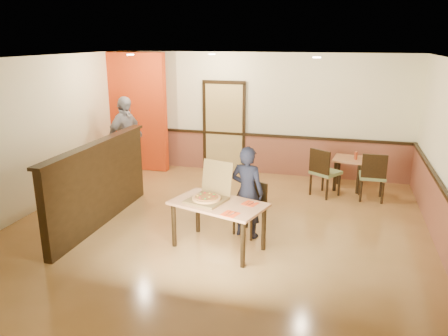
# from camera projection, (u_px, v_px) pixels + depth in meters

# --- Properties ---
(floor) EXTENTS (7.00, 7.00, 0.00)m
(floor) POSITION_uv_depth(u_px,v_px,m) (215.00, 231.00, 7.31)
(floor) COLOR #B68547
(floor) RESTS_ON ground
(ceiling) EXTENTS (7.00, 7.00, 0.00)m
(ceiling) POSITION_uv_depth(u_px,v_px,m) (214.00, 59.00, 6.50)
(ceiling) COLOR black
(ceiling) RESTS_ON wall_back
(wall_back) EXTENTS (7.00, 0.00, 7.00)m
(wall_back) POSITION_uv_depth(u_px,v_px,m) (258.00, 114.00, 10.14)
(wall_back) COLOR #FFFAC7
(wall_back) RESTS_ON floor
(wall_left) EXTENTS (0.00, 7.00, 7.00)m
(wall_left) POSITION_uv_depth(u_px,v_px,m) (27.00, 137.00, 7.79)
(wall_left) COLOR #FFFAC7
(wall_left) RESTS_ON floor
(wainscot_back) EXTENTS (7.00, 0.04, 0.90)m
(wainscot_back) POSITION_uv_depth(u_px,v_px,m) (257.00, 154.00, 10.38)
(wainscot_back) COLOR brown
(wainscot_back) RESTS_ON floor
(chair_rail_back) EXTENTS (7.00, 0.06, 0.06)m
(chair_rail_back) POSITION_uv_depth(u_px,v_px,m) (257.00, 135.00, 10.23)
(chair_rail_back) COLOR black
(chair_rail_back) RESTS_ON wall_back
(wainscot_right) EXTENTS (0.04, 7.00, 0.90)m
(wainscot_right) POSITION_uv_depth(u_px,v_px,m) (446.00, 230.00, 6.29)
(wainscot_right) COLOR brown
(wainscot_right) RESTS_ON floor
(back_door) EXTENTS (0.90, 0.06, 2.10)m
(back_door) POSITION_uv_depth(u_px,v_px,m) (224.00, 128.00, 10.40)
(back_door) COLOR tan
(back_door) RESTS_ON wall_back
(booth_partition) EXTENTS (0.20, 3.10, 1.44)m
(booth_partition) POSITION_uv_depth(u_px,v_px,m) (99.00, 183.00, 7.42)
(booth_partition) COLOR black
(booth_partition) RESTS_ON floor
(red_accent_panel) EXTENTS (1.60, 0.20, 2.78)m
(red_accent_panel) POSITION_uv_depth(u_px,v_px,m) (134.00, 112.00, 10.41)
(red_accent_panel) COLOR #BF350D
(red_accent_panel) RESTS_ON floor
(spot_a) EXTENTS (0.14, 0.14, 0.02)m
(spot_a) POSITION_uv_depth(u_px,v_px,m) (130.00, 55.00, 8.76)
(spot_a) COLOR #FFD5B2
(spot_a) RESTS_ON ceiling
(spot_b) EXTENTS (0.14, 0.14, 0.02)m
(spot_b) POSITION_uv_depth(u_px,v_px,m) (212.00, 54.00, 9.02)
(spot_b) COLOR #FFD5B2
(spot_b) RESTS_ON ceiling
(spot_c) EXTENTS (0.14, 0.14, 0.02)m
(spot_c) POSITION_uv_depth(u_px,v_px,m) (317.00, 57.00, 7.54)
(spot_c) COLOR #FFD5B2
(spot_c) RESTS_ON ceiling
(main_table) EXTENTS (1.55, 1.16, 0.74)m
(main_table) POSITION_uv_depth(u_px,v_px,m) (218.00, 210.00, 6.55)
(main_table) COLOR tan
(main_table) RESTS_ON floor
(diner_chair) EXTENTS (0.57, 0.57, 0.86)m
(diner_chair) POSITION_uv_depth(u_px,v_px,m) (252.00, 206.00, 7.12)
(diner_chair) COLOR olive
(diner_chair) RESTS_ON floor
(side_chair_left) EXTENTS (0.68, 0.68, 0.99)m
(side_chair_left) POSITION_uv_depth(u_px,v_px,m) (324.00, 171.00, 8.77)
(side_chair_left) COLOR olive
(side_chair_left) RESTS_ON floor
(side_chair_right) EXTENTS (0.49, 0.49, 0.98)m
(side_chair_right) POSITION_uv_depth(u_px,v_px,m) (373.00, 175.00, 8.52)
(side_chair_right) COLOR olive
(side_chair_right) RESTS_ON floor
(side_table) EXTENTS (0.71, 0.71, 0.67)m
(side_table) POSITION_uv_depth(u_px,v_px,m) (349.00, 166.00, 9.22)
(side_table) COLOR tan
(side_table) RESTS_ON floor
(diner) EXTENTS (0.61, 0.45, 1.50)m
(diner) POSITION_uv_depth(u_px,v_px,m) (247.00, 192.00, 6.93)
(diner) COLOR black
(diner) RESTS_ON floor
(passerby) EXTENTS (0.70, 1.18, 1.88)m
(passerby) POSITION_uv_depth(u_px,v_px,m) (125.00, 138.00, 9.78)
(passerby) COLOR gray
(passerby) RESTS_ON floor
(pizza_box) EXTENTS (0.67, 0.74, 0.55)m
(pizza_box) POSITION_uv_depth(u_px,v_px,m) (208.00, 196.00, 6.59)
(pizza_box) COLOR brown
(pizza_box) RESTS_ON main_table
(pizza) EXTENTS (0.57, 0.57, 0.03)m
(pizza) POSITION_uv_depth(u_px,v_px,m) (206.00, 198.00, 6.55)
(pizza) COLOR #D79A4E
(pizza) RESTS_ON pizza_box
(napkin_near) EXTENTS (0.27, 0.27, 0.01)m
(napkin_near) POSITION_uv_depth(u_px,v_px,m) (230.00, 214.00, 6.09)
(napkin_near) COLOR #ED3E10
(napkin_near) RESTS_ON main_table
(napkin_far) EXTENTS (0.27, 0.27, 0.01)m
(napkin_far) POSITION_uv_depth(u_px,v_px,m) (250.00, 204.00, 6.48)
(napkin_far) COLOR #ED3E10
(napkin_far) RESTS_ON main_table
(condiment) EXTENTS (0.06, 0.06, 0.16)m
(condiment) POSITION_uv_depth(u_px,v_px,m) (356.00, 156.00, 9.05)
(condiment) COLOR maroon
(condiment) RESTS_ON side_table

